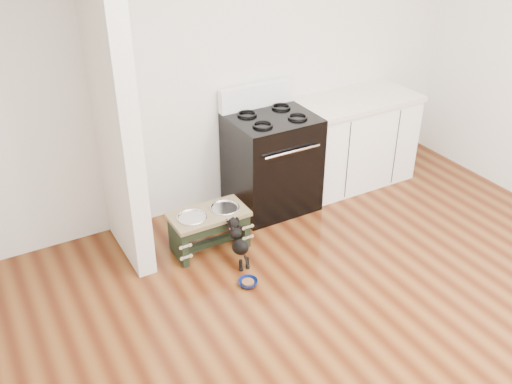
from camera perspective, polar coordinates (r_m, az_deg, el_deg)
name	(u,v)px	position (r m, az deg, el deg)	size (l,w,h in m)	color
ground	(403,359)	(4.12, 14.46, -15.86)	(5.00, 5.00, 0.00)	#451C0C
room_shell	(442,140)	(3.19, 18.13, 4.98)	(5.00, 5.00, 5.00)	silver
partition_wall	(113,102)	(4.42, -14.15, 8.73)	(0.15, 0.80, 2.70)	silver
oven_range	(271,161)	(5.33, 1.54, 3.16)	(0.76, 0.69, 1.14)	black
cabinet_run	(353,140)	(5.88, 9.71, 5.10)	(1.24, 0.64, 0.91)	white
dog_feeder	(209,223)	(4.83, -4.69, -3.16)	(0.65, 0.35, 0.37)	black
puppy	(238,241)	(4.67, -1.79, -4.92)	(0.11, 0.34, 0.40)	black
floor_bowl	(248,283)	(4.54, -0.81, -9.07)	(0.17, 0.17, 0.05)	navy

